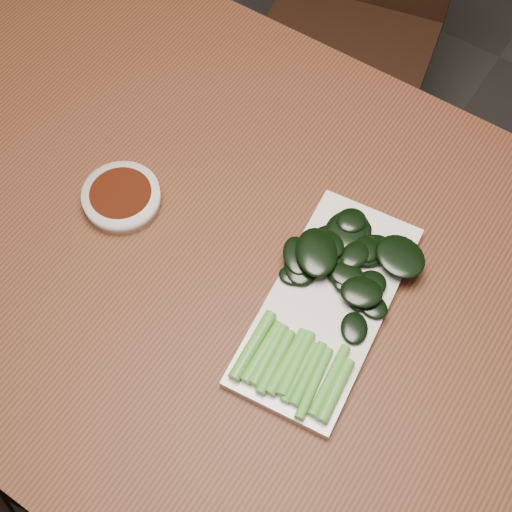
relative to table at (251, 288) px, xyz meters
name	(u,v)px	position (x,y,z in m)	size (l,w,h in m)	color
ground	(253,420)	(0.00, 0.00, -0.68)	(6.00, 6.00, 0.00)	#282626
table	(251,288)	(0.00, 0.00, 0.00)	(1.40, 0.80, 0.75)	#4C2615
chair_far	(353,15)	(-0.24, 0.75, -0.19)	(0.45, 0.45, 0.89)	black
sauce_bowl	(122,198)	(-0.20, -0.02, 0.09)	(0.11, 0.11, 0.03)	silver
serving_plate	(327,304)	(0.12, 0.00, 0.08)	(0.18, 0.33, 0.01)	silver
gai_lan	(332,287)	(0.11, 0.02, 0.10)	(0.19, 0.30, 0.03)	#4D9633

